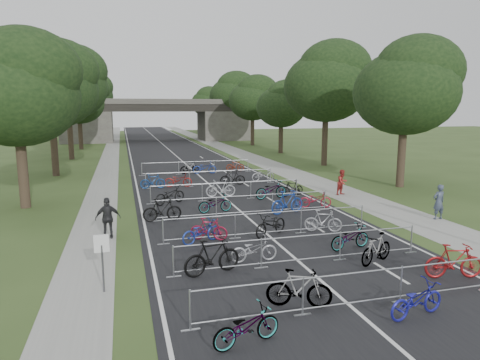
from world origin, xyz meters
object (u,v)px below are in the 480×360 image
object	(u,v)px
bike_0	(246,327)
bike_1	(299,289)
pedestrian_c	(108,218)
park_sign	(102,252)
pedestrian_b	(342,182)
bike_2	(416,300)
pedestrian_a	(439,202)
overpass_bridge	(158,120)

from	to	relation	value
bike_0	bike_1	size ratio (longest dim) A/B	0.96
bike_0	pedestrian_c	bearing A→B (deg)	5.25
park_sign	pedestrian_b	xyz separation A→B (m)	(14.36, 11.47, -0.45)
bike_2	bike_1	bearing A→B (deg)	53.35
park_sign	bike_1	xyz separation A→B (m)	(5.35, -2.54, -0.71)
park_sign	bike_0	size ratio (longest dim) A/B	1.02
bike_2	pedestrian_a	bearing A→B (deg)	-53.55
park_sign	pedestrian_b	bearing A→B (deg)	38.61
overpass_bridge	pedestrian_c	world-z (taller)	overpass_bridge
overpass_bridge	park_sign	distance (m)	62.41
pedestrian_c	pedestrian_b	bearing A→B (deg)	-161.39
park_sign	pedestrian_a	bearing A→B (deg)	16.07
pedestrian_a	pedestrian_b	bearing A→B (deg)	-77.76
bike_1	pedestrian_b	xyz separation A→B (m)	(9.01, 14.00, 0.26)
pedestrian_a	pedestrian_b	xyz separation A→B (m)	(-1.64, 6.86, -0.07)
pedestrian_a	bike_1	bearing A→B (deg)	32.64
park_sign	pedestrian_b	world-z (taller)	park_sign
bike_1	pedestrian_b	world-z (taller)	pedestrian_b
overpass_bridge	bike_2	distance (m)	65.98
pedestrian_c	bike_1	bearing A→B (deg)	119.74
pedestrian_a	park_sign	bearing A→B (deg)	14.85
pedestrian_b	overpass_bridge	bearing A→B (deg)	79.01
overpass_bridge	pedestrian_a	distance (m)	58.18
park_sign	pedestrian_c	world-z (taller)	park_sign
pedestrian_b	bike_0	bearing A→B (deg)	-144.83
bike_1	pedestrian_b	distance (m)	16.65
bike_2	pedestrian_b	bearing A→B (deg)	-32.85
bike_0	pedestrian_b	world-z (taller)	pedestrian_b
bike_2	pedestrian_a	size ratio (longest dim) A/B	1.04
park_sign	bike_0	bearing A→B (deg)	-49.97
bike_0	overpass_bridge	bearing A→B (deg)	-16.96
park_sign	bike_0	distance (m)	5.31
bike_1	pedestrian_c	xyz separation A→B (m)	(-5.35, 8.19, 0.34)
park_sign	pedestrian_a	size ratio (longest dim) A/B	1.02
overpass_bridge	pedestrian_a	size ratio (longest dim) A/B	17.41
overpass_bridge	bike_2	bearing A→B (deg)	-88.81
park_sign	pedestrian_c	distance (m)	5.67
park_sign	pedestrian_c	bearing A→B (deg)	90.00
bike_1	pedestrian_a	world-z (taller)	pedestrian_a
park_sign	pedestrian_a	world-z (taller)	park_sign
pedestrian_b	pedestrian_c	xyz separation A→B (m)	(-14.36, -5.81, 0.08)
pedestrian_a	pedestrian_c	xyz separation A→B (m)	(-16.00, 1.05, 0.01)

